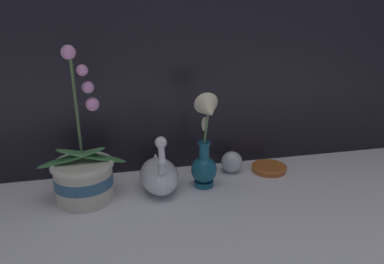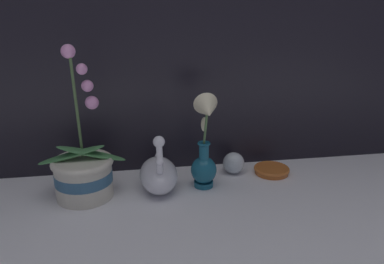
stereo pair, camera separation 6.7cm
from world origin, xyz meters
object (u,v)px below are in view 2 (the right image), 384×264
(swan_figurine, at_px, (158,173))
(blue_vase, at_px, (205,150))
(orchid_potted_plant, at_px, (84,172))
(glass_sphere, at_px, (234,163))
(amber_dish, at_px, (272,170))

(swan_figurine, relative_size, blue_vase, 0.68)
(orchid_potted_plant, relative_size, blue_vase, 1.46)
(orchid_potted_plant, height_order, glass_sphere, orchid_potted_plant)
(swan_figurine, bearing_deg, glass_sphere, 15.41)
(blue_vase, distance_m, amber_dish, 0.28)
(glass_sphere, bearing_deg, orchid_potted_plant, -169.62)
(swan_figurine, height_order, glass_sphere, swan_figurine)
(swan_figurine, xyz_separation_m, amber_dish, (0.38, 0.05, -0.04))
(swan_figurine, xyz_separation_m, blue_vase, (0.14, -0.02, 0.07))
(orchid_potted_plant, xyz_separation_m, amber_dish, (0.60, 0.06, -0.07))
(swan_figurine, relative_size, glass_sphere, 2.86)
(orchid_potted_plant, height_order, amber_dish, orchid_potted_plant)
(swan_figurine, bearing_deg, orchid_potted_plant, -175.73)
(blue_vase, bearing_deg, orchid_potted_plant, 178.90)
(blue_vase, relative_size, amber_dish, 2.56)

